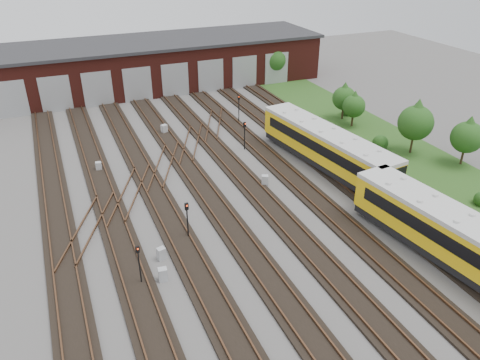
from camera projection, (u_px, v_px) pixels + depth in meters
name	position (u px, v px, depth m)	size (l,w,h in m)	color
ground	(267.00, 236.00, 34.33)	(120.00, 120.00, 0.00)	#4B4845
track_network	(261.00, 232.00, 34.70)	(30.40, 70.00, 0.33)	black
maintenance_shed	(142.00, 64.00, 65.15)	(51.00, 12.50, 6.35)	#501A14
grass_verge	(388.00, 144.00, 48.96)	(8.00, 55.00, 0.05)	#1F4918
metro_train	(459.00, 240.00, 30.42)	(5.00, 48.62, 3.39)	black
signal_mast_0	(139.00, 260.00, 28.88)	(0.25, 0.23, 2.92)	black
signal_mast_1	(187.00, 216.00, 33.32)	(0.27, 0.25, 2.93)	black
signal_mast_2	(245.00, 132.00, 46.91)	(0.30, 0.29, 2.96)	black
signal_mast_3	(239.00, 106.00, 53.06)	(0.29, 0.28, 3.40)	black
relay_cabinet_0	(161.00, 254.00, 31.78)	(0.54, 0.45, 0.91)	#AEB1B4
relay_cabinet_1	(99.00, 166.00, 43.41)	(0.53, 0.44, 0.88)	#AEB1B4
relay_cabinet_2	(163.00, 275.00, 29.85)	(0.56, 0.47, 0.93)	#AEB1B4
relay_cabinet_3	(164.00, 129.00, 51.28)	(0.61, 0.50, 1.01)	#AEB1B4
relay_cabinet_4	(265.00, 180.00, 40.93)	(0.58, 0.48, 0.96)	#AEB1B4
tree_0	(274.00, 57.00, 67.17)	(3.42, 3.42, 5.66)	#352818
tree_1	(344.00, 95.00, 54.03)	(2.71, 2.71, 4.50)	#352818
tree_2	(416.00, 119.00, 45.34)	(3.42, 3.42, 5.67)	#352818
tree_3	(354.00, 104.00, 52.13)	(2.53, 2.53, 4.19)	#352818
tree_4	(468.00, 134.00, 43.30)	(2.98, 2.98, 4.94)	#352818
bush_1	(381.00, 141.00, 47.76)	(1.61, 1.61, 1.61)	#1A4313
bush_2	(348.00, 109.00, 56.26)	(1.55, 1.55, 1.55)	#1A4313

